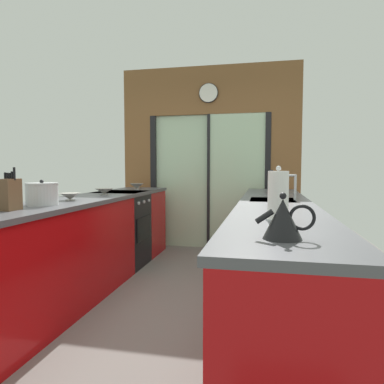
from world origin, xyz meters
The scene contains 15 objects.
ground_plane centered at (0.00, 0.60, -0.01)m, with size 5.04×7.60×0.02m, color slate.
back_wall_unit centered at (0.00, 2.40, 1.52)m, with size 2.64×0.12×2.70m.
left_counter_run centered at (-0.91, 0.13, 0.47)m, with size 0.62×3.80×0.92m.
right_counter_run centered at (0.91, 0.30, 0.46)m, with size 0.62×3.80×0.92m.
sink_faucet centered at (1.05, 0.55, 1.08)m, with size 0.19×0.02×0.23m.
oven_range centered at (-0.91, 1.25, 0.46)m, with size 0.60×0.60×0.92m.
mixing_bowl_near centered at (-0.89, 0.09, 0.96)m, with size 0.18×0.18×0.07m.
mixing_bowl_mid centered at (-0.89, 0.76, 0.96)m, with size 0.19×0.19×0.07m.
mixing_bowl_far centered at (-0.89, 1.74, 0.96)m, with size 0.19×0.19×0.08m.
knife_block centered at (-0.89, -0.65, 1.03)m, with size 0.09×0.14×0.30m.
stock_pot centered at (-0.89, -0.31, 1.01)m, with size 0.25×0.25×0.20m.
kettle centered at (0.89, -1.26, 1.00)m, with size 0.24×0.16×0.19m.
soap_bottle_near centered at (0.89, 1.11, 1.04)m, with size 0.05×0.05×0.27m.
soap_bottle_far centered at (0.89, 1.47, 1.02)m, with size 0.06×0.06×0.24m.
paper_towel_roll centered at (0.89, -0.75, 1.06)m, with size 0.13×0.13×0.30m.
Camera 1 is at (0.81, -2.70, 1.21)m, focal length 32.28 mm.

